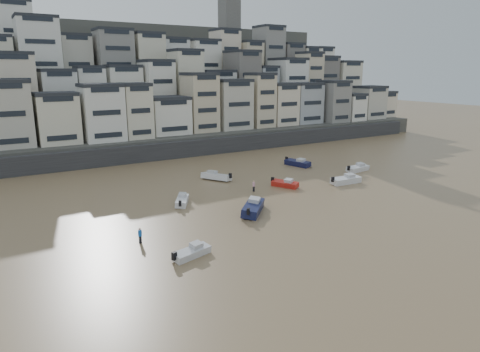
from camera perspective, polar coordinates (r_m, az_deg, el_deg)
ground at (r=36.47m, az=19.83°, el=-16.93°), size 400.00×400.00×0.00m
harbor_wall at (r=92.46m, az=-8.42°, el=3.55°), size 140.00×3.00×3.50m
hillside at (r=130.11m, az=-13.71°, el=11.28°), size 141.04×66.00×50.00m
boat_h at (r=72.80m, az=-3.18°, el=0.08°), size 4.56×5.95×1.58m
boat_d at (r=72.49m, az=13.94°, el=-0.36°), size 5.98×2.23×1.61m
boat_i at (r=84.13m, az=7.69°, el=1.88°), size 3.25×6.14×1.60m
boat_j at (r=43.61m, az=-6.47°, el=-9.94°), size 4.81×2.67×1.25m
boat_c at (r=56.10m, az=1.76°, el=-4.00°), size 6.36×6.51×1.87m
boat_e at (r=68.69m, az=6.01°, el=-0.94°), size 3.45×5.02×1.31m
boat_g at (r=81.79m, az=15.43°, el=1.11°), size 5.55×2.26×1.47m
boat_f at (r=60.25m, az=-7.74°, el=-3.09°), size 3.95×5.20×1.38m
person_blue at (r=47.74m, az=-13.18°, el=-7.75°), size 0.44×0.44×1.74m
person_pink at (r=65.77m, az=1.85°, el=-1.35°), size 0.44×0.44×1.74m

